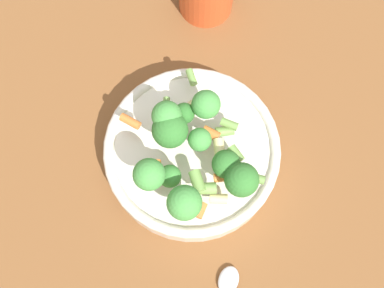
% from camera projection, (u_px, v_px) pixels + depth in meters
% --- Properties ---
extents(ground_plane, '(3.00, 3.00, 0.00)m').
position_uv_depth(ground_plane, '(192.00, 158.00, 0.63)').
color(ground_plane, brown).
extents(bowl, '(0.24, 0.24, 0.05)m').
position_uv_depth(bowl, '(192.00, 152.00, 0.61)').
color(bowl, silver).
rests_on(bowl, ground_plane).
extents(pasta_salad, '(0.17, 0.21, 0.08)m').
position_uv_depth(pasta_salad, '(192.00, 154.00, 0.54)').
color(pasta_salad, '#8CB766').
rests_on(pasta_salad, bowl).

